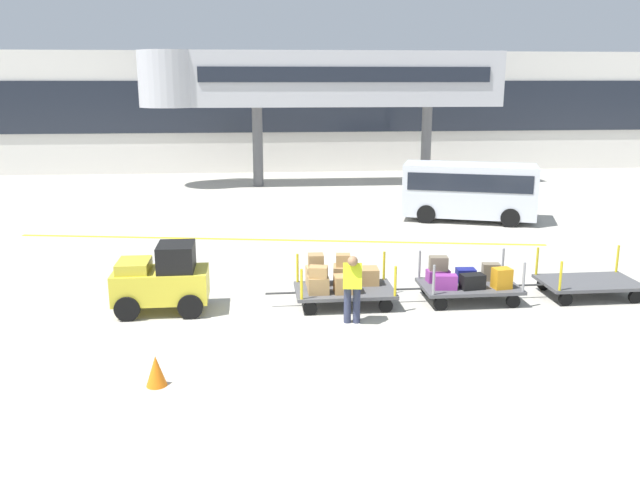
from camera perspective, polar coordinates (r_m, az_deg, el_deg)
name	(u,v)px	position (r m, az deg, el deg)	size (l,w,h in m)	color
ground_plane	(290,341)	(13.52, -2.63, -8.73)	(120.00, 120.00, 0.00)	#B2ADA0
apron_lead_line	(276,240)	(21.76, -3.79, 0.01)	(17.41, 0.20, 0.01)	yellow
terminal_building	(268,112)	(38.50, -4.50, 11.01)	(63.40, 2.51, 6.66)	silver
jet_bridge	(308,80)	(32.56, -1.01, 13.67)	(17.35, 3.00, 6.46)	#B7B7BC
baggage_tug	(162,280)	(15.33, -13.48, -3.37)	(2.11, 1.25, 1.58)	gold
baggage_cart_lead	(340,282)	(15.44, 1.70, -3.62)	(3.01, 1.43, 1.16)	#4C4C4F
baggage_cart_middle	(468,281)	(16.09, 12.66, -3.48)	(3.01, 1.43, 1.10)	#4C4C4F
baggage_cart_tail	(588,283)	(17.32, 22.21, -3.45)	(3.01, 1.43, 1.10)	#4C4C4F
baggage_handler	(352,286)	(14.15, 2.81, -3.96)	(0.45, 0.47, 1.56)	#2D334C
shuttle_van	(469,188)	(25.19, 12.79, 4.45)	(5.15, 3.32, 2.10)	silver
safety_cone_near	(156,371)	(11.92, -14.00, -10.92)	(0.36, 0.36, 0.55)	orange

